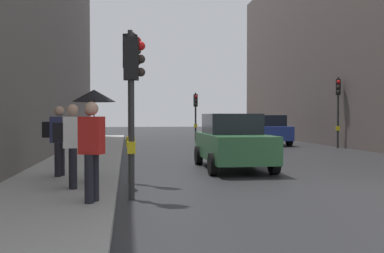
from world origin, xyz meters
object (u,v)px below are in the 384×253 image
(traffic_light_mid_street, at_px, (338,99))
(traffic_light_near_left, at_px, (132,85))
(traffic_light_near_right, at_px, (131,78))
(car_red_sedan, at_px, (218,125))
(car_green_estate, at_px, (232,141))
(pedestrian_with_grey_backpack, at_px, (58,137))
(traffic_light_far_median, at_px, (196,108))
(pedestrian_with_black_backpack, at_px, (70,141))
(car_blue_van, at_px, (267,130))
(pedestrian_in_red_jacket, at_px, (92,147))
(pedestrian_with_umbrella, at_px, (93,109))

(traffic_light_mid_street, distance_m, traffic_light_near_left, 16.37)
(traffic_light_near_right, relative_size, car_red_sedan, 0.89)
(car_green_estate, distance_m, pedestrian_with_grey_backpack, 5.44)
(traffic_light_far_median, relative_size, car_red_sedan, 0.77)
(traffic_light_near_right, bearing_deg, pedestrian_with_black_backpack, -132.09)
(car_blue_van, distance_m, car_red_sedan, 14.22)
(traffic_light_mid_street, height_order, car_red_sedan, traffic_light_mid_street)
(pedestrian_in_red_jacket, bearing_deg, pedestrian_with_grey_backpack, 108.17)
(traffic_light_near_left, bearing_deg, pedestrian_in_red_jacket, -129.34)
(traffic_light_near_left, bearing_deg, car_blue_van, 61.86)
(pedestrian_in_red_jacket, bearing_deg, pedestrian_with_black_backpack, 110.33)
(car_green_estate, bearing_deg, traffic_light_mid_street, 44.44)
(pedestrian_with_umbrella, bearing_deg, car_green_estate, 35.28)
(traffic_light_near_left, distance_m, pedestrian_with_umbrella, 1.86)
(pedestrian_with_grey_backpack, bearing_deg, traffic_light_near_right, -14.61)
(traffic_light_mid_street, bearing_deg, pedestrian_with_umbrella, -138.46)
(car_blue_van, bearing_deg, pedestrian_with_black_backpack, -122.83)
(traffic_light_near_left, bearing_deg, traffic_light_far_median, 76.82)
(traffic_light_near_right, bearing_deg, car_red_sedan, 72.94)
(traffic_light_near_left, relative_size, traffic_light_near_right, 0.88)
(car_red_sedan, xyz_separation_m, pedestrian_with_black_backpack, (-9.69, -28.84, 0.29))
(pedestrian_with_umbrella, xyz_separation_m, pedestrian_with_grey_backpack, (-0.94, 0.96, -0.68))
(traffic_light_near_right, bearing_deg, car_blue_van, 58.31)
(car_green_estate, xyz_separation_m, car_blue_van, (4.93, 10.76, 0.00))
(traffic_light_mid_street, bearing_deg, traffic_light_near_left, -132.28)
(traffic_light_near_left, bearing_deg, pedestrian_with_black_backpack, 154.38)
(car_blue_van, xyz_separation_m, pedestrian_in_red_jacket, (-8.88, -16.12, 0.25))
(car_red_sedan, xyz_separation_m, pedestrian_in_red_jacket, (-9.14, -30.34, 0.25))
(traffic_light_near_right, height_order, pedestrian_with_umbrella, traffic_light_near_right)
(traffic_light_far_median, distance_m, pedestrian_with_black_backpack, 19.75)
(traffic_light_near_left, height_order, pedestrian_in_red_jacket, traffic_light_near_left)
(pedestrian_with_black_backpack, bearing_deg, car_red_sedan, 71.42)
(pedestrian_with_grey_backpack, bearing_deg, car_blue_van, 51.86)
(traffic_light_near_right, distance_m, traffic_light_far_median, 18.00)
(car_green_estate, distance_m, car_blue_van, 11.84)
(traffic_light_far_median, height_order, pedestrian_with_grey_backpack, traffic_light_far_median)
(pedestrian_with_umbrella, bearing_deg, pedestrian_with_grey_backpack, 134.62)
(traffic_light_mid_street, height_order, pedestrian_in_red_jacket, traffic_light_mid_street)
(pedestrian_in_red_jacket, bearing_deg, pedestrian_with_umbrella, 94.04)
(traffic_light_mid_street, xyz_separation_m, pedestrian_with_umbrella, (-11.91, -10.56, -0.76))
(traffic_light_near_right, xyz_separation_m, car_red_sedan, (8.41, 27.42, -1.75))
(traffic_light_far_median, bearing_deg, traffic_light_near_right, -104.66)
(pedestrian_with_black_backpack, distance_m, pedestrian_in_red_jacket, 1.60)
(traffic_light_near_right, relative_size, car_blue_van, 0.91)
(car_blue_van, xyz_separation_m, pedestrian_with_grey_backpack, (-9.99, -12.72, 0.29))
(car_blue_van, bearing_deg, traffic_light_far_median, 130.49)
(traffic_light_mid_street, xyz_separation_m, car_blue_van, (-2.86, 3.12, -1.72))
(car_blue_van, relative_size, pedestrian_in_red_jacket, 2.38)
(traffic_light_far_median, distance_m, pedestrian_in_red_jacket, 21.04)
(traffic_light_near_left, xyz_separation_m, pedestrian_with_umbrella, (-0.90, 1.56, -0.46))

